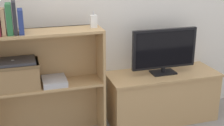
{
  "coord_description": "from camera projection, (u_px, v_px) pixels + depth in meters",
  "views": [
    {
      "loc": [
        -0.71,
        -2.21,
        1.47
      ],
      "look_at": [
        0.0,
        0.13,
        0.63
      ],
      "focal_mm": 50.0,
      "sensor_mm": 36.0,
      "label": 1
    }
  ],
  "objects": [
    {
      "name": "tv_stand",
      "position": [
        162.0,
        96.0,
        2.91
      ],
      "size": [
        1.02,
        0.41,
        0.46
      ],
      "color": "tan",
      "rests_on": "ground_plane"
    },
    {
      "name": "storage_basket_left",
      "position": [
        14.0,
        75.0,
        2.36
      ],
      "size": [
        0.37,
        0.23,
        0.21
      ],
      "color": "#937047",
      "rests_on": "bookshelf_lower_tier"
    },
    {
      "name": "baby_monitor",
      "position": [
        94.0,
        21.0,
        2.43
      ],
      "size": [
        0.05,
        0.03,
        0.13
      ],
      "color": "white",
      "rests_on": "bookshelf_upper_tier"
    },
    {
      "name": "book_navy",
      "position": [
        21.0,
        21.0,
        2.24
      ],
      "size": [
        0.04,
        0.14,
        0.18
      ],
      "color": "navy",
      "rests_on": "bookshelf_upper_tier"
    },
    {
      "name": "bookshelf_lower_tier",
      "position": [
        47.0,
        103.0,
        2.59
      ],
      "size": [
        0.91,
        0.26,
        0.51
      ],
      "color": "tan",
      "rests_on": "ground_plane"
    },
    {
      "name": "book_forest",
      "position": [
        9.0,
        19.0,
        2.21
      ],
      "size": [
        0.04,
        0.14,
        0.22
      ],
      "color": "#286638",
      "rests_on": "bookshelf_upper_tier"
    },
    {
      "name": "magazine_stack",
      "position": [
        54.0,
        81.0,
        2.48
      ],
      "size": [
        0.19,
        0.22,
        0.04
      ],
      "color": "#B2B2B7",
      "rests_on": "bookshelf_lower_tier"
    },
    {
      "name": "tv",
      "position": [
        164.0,
        50.0,
        2.76
      ],
      "size": [
        0.6,
        0.14,
        0.41
      ],
      "color": "black",
      "rests_on": "tv_stand"
    },
    {
      "name": "book_tan",
      "position": [
        3.0,
        22.0,
        2.21
      ],
      "size": [
        0.03,
        0.12,
        0.18
      ],
      "color": "tan",
      "rests_on": "bookshelf_upper_tier"
    },
    {
      "name": "book_charcoal",
      "position": [
        15.0,
        18.0,
        2.22
      ],
      "size": [
        0.03,
        0.14,
        0.23
      ],
      "color": "#232328",
      "rests_on": "bookshelf_upper_tier"
    },
    {
      "name": "bookshelf_upper_tier",
      "position": [
        43.0,
        49.0,
        2.44
      ],
      "size": [
        0.91,
        0.26,
        0.43
      ],
      "color": "tan",
      "rests_on": "bookshelf_lower_tier"
    },
    {
      "name": "laptop",
      "position": [
        13.0,
        62.0,
        2.33
      ],
      "size": [
        0.33,
        0.21,
        0.02
      ],
      "color": "#2D2D33",
      "rests_on": "storage_basket_left"
    }
  ]
}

